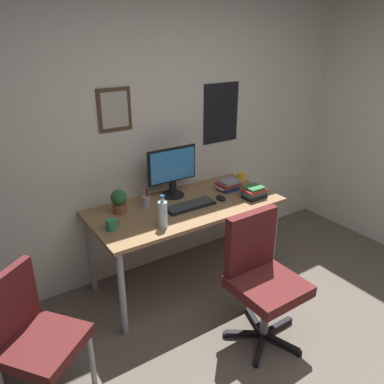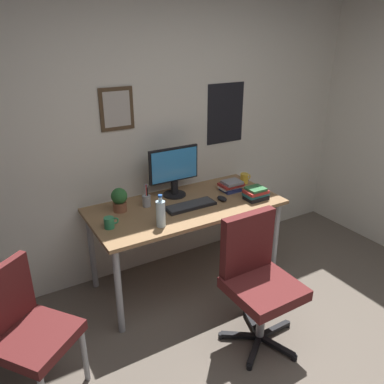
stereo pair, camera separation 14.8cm
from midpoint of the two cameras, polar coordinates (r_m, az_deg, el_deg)
name	(u,v)px [view 2 (the right image)]	position (r m, az deg, el deg)	size (l,w,h in m)	color
wall_back	(156,129)	(3.40, -4.16, 9.31)	(4.40, 0.10, 2.60)	silver
desk	(186,213)	(3.25, 0.41, -3.10)	(1.61, 0.76, 0.75)	#936D47
office_chair	(257,275)	(2.78, 11.15, -11.97)	(0.55, 0.57, 0.95)	#591E1E
side_chair	(25,327)	(2.54, -21.98, -18.11)	(0.59, 0.59, 0.88)	#591E1E
monitor	(174,170)	(3.30, -1.42, 3.33)	(0.46, 0.20, 0.43)	black
keyboard	(190,206)	(3.16, 1.09, -2.03)	(0.43, 0.15, 0.03)	black
computer_mouse	(222,198)	(3.30, 5.77, -0.98)	(0.06, 0.11, 0.04)	black
water_bottle	(161,213)	(2.83, -3.17, -3.17)	(0.07, 0.07, 0.25)	silver
coffee_mug_near	(244,178)	(3.69, 8.94, 2.02)	(0.11, 0.08, 0.09)	yellow
coffee_mug_far	(110,223)	(2.87, -10.71, -4.51)	(0.11, 0.07, 0.09)	#2D8C59
potted_plant	(119,199)	(3.10, -9.41, -1.03)	(0.13, 0.13, 0.19)	brown
pen_cup	(146,200)	(3.17, -5.46, -1.22)	(0.07, 0.07, 0.20)	#9EA0A5
book_stack_left	(256,194)	(3.35, 10.72, -0.24)	(0.21, 0.15, 0.11)	black
book_stack_right	(231,186)	(3.50, 7.04, 0.94)	(0.22, 0.15, 0.09)	navy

